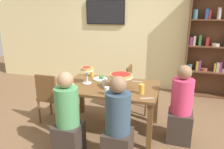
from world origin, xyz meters
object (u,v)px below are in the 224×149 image
television (105,12)px  cutlery_fork_far (147,98)px  dining_table (110,91)px  water_glass_clear_near (104,83)px  chair_head_west (50,95)px  beer_glass_amber_tall (142,89)px  diner_near_left (68,121)px  bookshelf (214,47)px  water_glass_clear_far (107,91)px  salad_plate_near_diner (101,78)px  personal_pizza_stand (87,71)px  cutlery_fork_near (125,80)px  salad_plate_far_diner (67,85)px  beer_glass_amber_short (92,72)px  diner_head_east (181,110)px  cutlery_knife_near (138,82)px  diner_near_right (118,128)px  chair_far_right (135,87)px  deep_dish_pizza_stand (121,76)px

television → cutlery_fork_far: size_ratio=5.31×
cutlery_fork_far → television: bearing=97.9°
dining_table → water_glass_clear_near: bearing=-150.8°
chair_head_west → beer_glass_amber_tall: 1.58m
diner_near_left → bookshelf: bearing=-35.5°
dining_table → water_glass_clear_near: 0.17m
cutlery_fork_far → chair_head_west: bearing=149.1°
dining_table → water_glass_clear_far: water_glass_clear_far is taller
diner_near_left → chair_head_west: (-0.71, 0.72, -0.01)m
television → water_glass_clear_far: television is taller
diner_near_left → cutlery_fork_far: (0.93, 0.46, 0.25)m
water_glass_clear_near → water_glass_clear_far: water_glass_clear_far is taller
salad_plate_near_diner → cutlery_fork_far: salad_plate_near_diner is taller
bookshelf → personal_pizza_stand: size_ratio=8.37×
beer_glass_amber_tall → cutlery_fork_near: beer_glass_amber_tall is taller
salad_plate_far_diner → beer_glass_amber_short: 0.61m
personal_pizza_stand → television: bearing=100.6°
personal_pizza_stand → cutlery_fork_near: bearing=33.3°
dining_table → salad_plate_far_diner: (-0.63, -0.20, 0.11)m
personal_pizza_stand → water_glass_clear_near: (0.30, -0.04, -0.14)m
diner_near_left → diner_head_east: same height
water_glass_clear_near → cutlery_knife_near: bearing=38.3°
chair_head_west → beer_glass_amber_short: 0.81m
bookshelf → water_glass_clear_far: 2.90m
cutlery_fork_near → cutlery_knife_near: size_ratio=1.00×
diner_near_right → chair_far_right: (-0.10, 1.54, -0.01)m
dining_table → cutlery_fork_near: (0.14, 0.35, 0.10)m
salad_plate_far_diner → cutlery_fork_near: bearing=34.9°
deep_dish_pizza_stand → beer_glass_amber_short: deep_dish_pizza_stand is taller
personal_pizza_stand → cutlery_fork_near: 0.66m
salad_plate_far_diner → dining_table: bearing=17.4°
diner_head_east → deep_dish_pizza_stand: (-0.87, -0.07, 0.44)m
chair_head_west → beer_glass_amber_tall: beer_glass_amber_tall is taller
chair_far_right → salad_plate_near_diner: bearing=-43.8°
water_glass_clear_far → water_glass_clear_near: bearing=114.5°
television → salad_plate_far_diner: bearing=-86.5°
diner_head_east → deep_dish_pizza_stand: bearing=4.3°
dining_table → beer_glass_amber_tall: beer_glass_amber_tall is taller
bookshelf → television: bookshelf is taller
chair_far_right → beer_glass_amber_short: bearing=-60.3°
deep_dish_pizza_stand → salad_plate_near_diner: 0.59m
cutlery_knife_near → bookshelf: bearing=-129.6°
salad_plate_far_diner → beer_glass_amber_short: size_ratio=1.41×
diner_head_east → beer_glass_amber_short: bearing=-14.7°
chair_far_right → beer_glass_amber_tall: bearing=16.1°
personal_pizza_stand → dining_table: bearing=0.3°
television → salad_plate_far_diner: (0.14, -2.31, -1.05)m
television → diner_head_east: (1.84, -2.13, -1.31)m
dining_table → cutlery_knife_near: cutlery_knife_near is taller
diner_near_right → beer_glass_amber_short: bearing=34.4°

